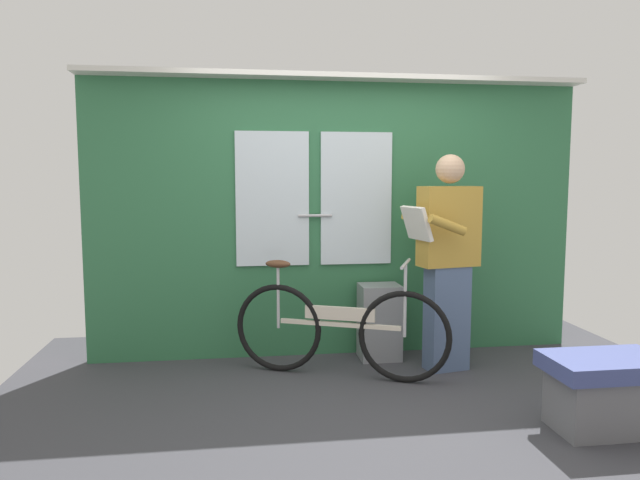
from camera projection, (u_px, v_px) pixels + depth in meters
ground_plane at (373, 419)px, 3.68m from camera, size 5.12×4.35×0.04m
train_door_wall at (337, 212)px, 4.89m from camera, size 4.12×0.28×2.33m
bicycle_near_door at (339, 329)px, 4.37m from camera, size 1.54×0.75×0.90m
passenger_reading_newspaper at (447, 258)px, 4.49m from camera, size 0.61×0.53×1.68m
trash_bin_by_wall at (379, 322)px, 4.82m from camera, size 0.33×0.28×0.62m
bench_seat_corner at (606, 391)px, 3.44m from camera, size 0.70×0.44×0.45m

